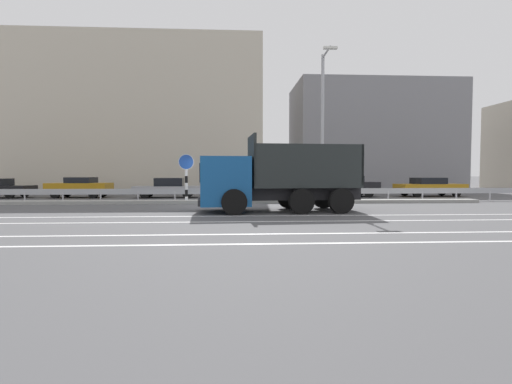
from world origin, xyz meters
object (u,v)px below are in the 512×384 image
dump_truck (260,183)px  parked_car_4 (264,186)px  median_road_sign (186,177)px  parked_car_6 (430,187)px  parked_car_3 (168,188)px  parked_car_2 (80,187)px  street_lamp_1 (323,120)px  parked_car_5 (346,186)px

dump_truck → parked_car_4: dump_truck is taller
median_road_sign → dump_truck: bearing=-52.6°
parked_car_6 → parked_car_3: bearing=-93.7°
parked_car_4 → parked_car_6: size_ratio=0.93×
parked_car_4 → parked_car_6: parked_car_4 is taller
median_road_sign → parked_car_2: median_road_sign is taller
dump_truck → parked_car_4: size_ratio=1.54×
street_lamp_1 → parked_car_6: (9.08, 5.76, -3.88)m
dump_truck → parked_car_2: bearing=43.8°
median_road_sign → parked_car_4: median_road_sign is taller
street_lamp_1 → parked_car_5: (2.96, 5.58, -3.82)m
parked_car_2 → dump_truck: bearing=-129.7°
parked_car_3 → parked_car_4: size_ratio=0.98×
dump_truck → parked_car_2: size_ratio=1.72×
median_road_sign → parked_car_5: (10.49, 5.48, -0.71)m
parked_car_4 → dump_truck: bearing=172.4°
median_road_sign → parked_car_5: bearing=27.6°
parked_car_3 → parked_car_4: 6.57m
parked_car_5 → parked_car_6: size_ratio=0.90×
street_lamp_1 → parked_car_3: street_lamp_1 is taller
parked_car_5 → parked_car_3: bearing=88.4°
dump_truck → parked_car_6: (12.92, 10.48, -0.53)m
parked_car_2 → parked_car_5: bearing=-87.9°
dump_truck → parked_car_3: dump_truck is taller
parked_car_5 → dump_truck: bearing=144.0°
parked_car_2 → parked_car_4: bearing=-88.0°
parked_car_3 → parked_car_2: bearing=84.9°
median_road_sign → parked_car_2: (-7.79, 5.63, -0.75)m
parked_car_3 → parked_car_5: (12.31, 0.23, 0.08)m
street_lamp_1 → parked_car_3: 11.46m
parked_car_2 → parked_car_6: (24.40, 0.04, -0.03)m
parked_car_5 → parked_car_6: parked_car_5 is taller
median_road_sign → parked_car_5: 11.86m
dump_truck → parked_car_6: 16.65m
parked_car_5 → parked_car_6: 6.13m
parked_car_3 → parked_car_5: size_ratio=1.01×
parked_car_3 → dump_truck: bearing=-152.9°
street_lamp_1 → parked_car_4: 7.33m
parked_car_3 → parked_car_5: bearing=-90.5°
dump_truck → parked_car_3: 11.50m
parked_car_2 → parked_car_6: 24.40m
median_road_sign → parked_car_2: 9.64m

